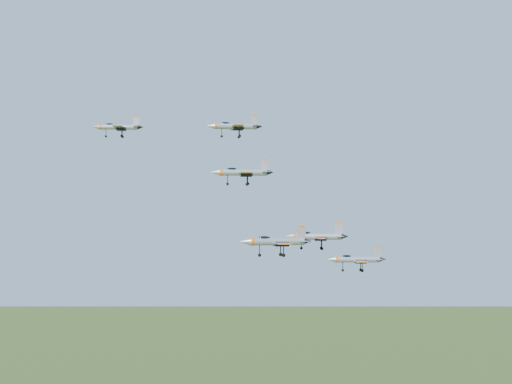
{
  "coord_description": "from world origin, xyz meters",
  "views": [
    {
      "loc": [
        -8.54,
        -131.47,
        129.42
      ],
      "look_at": [
        3.77,
        -0.57,
        133.55
      ],
      "focal_mm": 50.0,
      "sensor_mm": 36.0,
      "label": 1
    }
  ],
  "objects": [
    {
      "name": "jet_right_high",
      "position": [
        0.09,
        -13.61,
        136.44
      ],
      "size": [
        10.61,
        8.72,
        2.85
      ],
      "rotation": [
        0.0,
        0.0,
        -0.02
      ],
      "color": "#9598A0"
    },
    {
      "name": "jet_left_high",
      "position": [
        -0.02,
        4.56,
        146.39
      ],
      "size": [
        10.88,
        8.94,
        2.91
      ],
      "rotation": [
        0.0,
        0.0,
        0.02
      ],
      "color": "#9598A0"
    },
    {
      "name": "jet_left_low",
      "position": [
        16.51,
        8.66,
        125.07
      ],
      "size": [
        12.92,
        10.78,
        3.45
      ],
      "rotation": [
        0.0,
        0.0,
        -0.14
      ],
      "color": "#9598A0"
    },
    {
      "name": "jet_trail",
      "position": [
        21.56,
        -4.43,
        121.3
      ],
      "size": [
        10.87,
        9.01,
        2.9
      ],
      "rotation": [
        0.0,
        0.0,
        -0.09
      ],
      "color": "#9598A0"
    },
    {
      "name": "jet_lead",
      "position": [
        -23.24,
        15.53,
        147.31
      ],
      "size": [
        10.5,
        8.63,
        2.81
      ],
      "rotation": [
        0.0,
        0.0,
        -0.02
      ],
      "color": "#9598A0"
    },
    {
      "name": "jet_right_low",
      "position": [
        5.71,
        -14.05,
        124.97
      ],
      "size": [
        12.3,
        10.21,
        3.29
      ],
      "rotation": [
        0.0,
        0.0,
        0.1
      ],
      "color": "#9598A0"
    }
  ]
}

